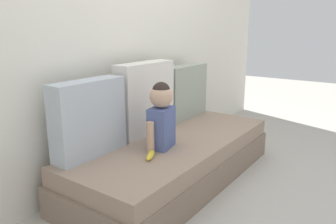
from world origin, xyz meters
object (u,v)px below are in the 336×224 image
throw_pillow_right (185,92)px  toddler (161,115)px  couch (175,160)px  banana (151,155)px  throw_pillow_center (145,98)px  throw_pillow_left (89,118)px

throw_pillow_right → toddler: size_ratio=1.15×
couch → banana: banana is taller
banana → throw_pillow_center: bearing=42.4°
couch → throw_pillow_center: bearing=90.0°
couch → throw_pillow_right: (0.61, 0.31, 0.44)m
throw_pillow_center → throw_pillow_right: (0.61, 0.00, -0.04)m
couch → banana: (-0.42, -0.08, 0.20)m
throw_pillow_center → toddler: throw_pillow_center is taller
banana → toddler: bearing=16.3°
throw_pillow_right → banana: size_ratio=3.36×
throw_pillow_center → banana: bearing=-137.6°
throw_pillow_right → banana: bearing=-159.7°
couch → throw_pillow_left: (-0.61, 0.31, 0.45)m
toddler → banana: toddler is taller
throw_pillow_right → throw_pillow_center: bearing=180.0°
couch → throw_pillow_right: size_ratio=3.46×
throw_pillow_left → banana: throw_pillow_left is taller
throw_pillow_center → banana: size_ratio=3.52×
throw_pillow_center → toddler: size_ratio=1.20×
throw_pillow_center → banana: throw_pillow_center is taller
throw_pillow_right → toddler: throw_pillow_right is taller
throw_pillow_left → banana: (0.20, -0.38, -0.25)m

